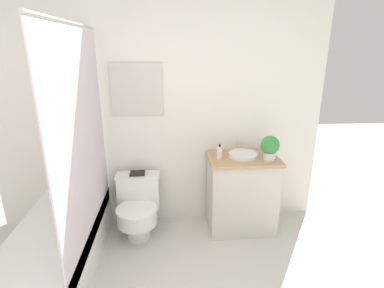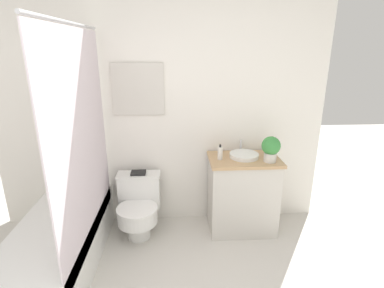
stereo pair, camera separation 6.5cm
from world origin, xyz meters
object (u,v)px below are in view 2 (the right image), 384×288
(soap_bottle, at_px, (220,153))
(sink, at_px, (244,155))
(toilet, at_px, (139,205))
(book_on_tank, at_px, (138,173))
(potted_plant, at_px, (271,148))

(soap_bottle, bearing_deg, sink, 10.50)
(toilet, xyz_separation_m, book_on_tank, (0.00, 0.13, 0.30))
(sink, bearing_deg, potted_plant, -30.66)
(toilet, bearing_deg, book_on_tank, 90.00)
(sink, relative_size, potted_plant, 1.30)
(book_on_tank, bearing_deg, toilet, -90.00)
(toilet, height_order, potted_plant, potted_plant)
(book_on_tank, bearing_deg, potted_plant, -9.38)
(potted_plant, xyz_separation_m, book_on_tank, (-1.26, 0.21, -0.31))
(sink, distance_m, potted_plant, 0.28)
(toilet, distance_m, book_on_tank, 0.32)
(toilet, bearing_deg, sink, 2.51)
(sink, height_order, potted_plant, potted_plant)
(soap_bottle, bearing_deg, potted_plant, -10.34)
(toilet, height_order, sink, sink)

